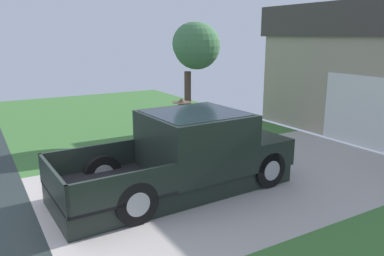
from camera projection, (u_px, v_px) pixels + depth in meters
pickup_truck at (191, 155)px, 8.17m from camera, size 2.26×5.10×1.67m
person_with_hat at (182, 126)px, 9.78m from camera, size 0.49×0.49×1.71m
handbag at (167, 157)px, 9.99m from camera, size 0.29×0.15×0.44m
front_yard_tree at (195, 46)px, 11.97m from camera, size 1.74×1.50×3.68m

